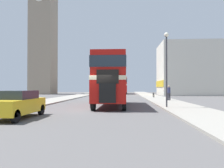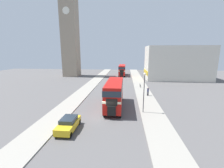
% 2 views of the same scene
% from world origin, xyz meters
% --- Properties ---
extents(ground_plane, '(120.00, 120.00, 0.00)m').
position_xyz_m(ground_plane, '(0.00, 0.00, 0.00)').
color(ground_plane, '#565454').
extents(sidewalk_right, '(3.50, 120.00, 0.12)m').
position_xyz_m(sidewalk_right, '(6.75, 0.00, 0.06)').
color(sidewalk_right, gray).
rests_on(sidewalk_right, ground_plane).
extents(sidewalk_left, '(3.50, 120.00, 0.12)m').
position_xyz_m(sidewalk_left, '(-6.75, 0.00, 0.06)').
color(sidewalk_left, gray).
rests_on(sidewalk_left, ground_plane).
extents(double_decker_bus, '(2.53, 9.76, 4.26)m').
position_xyz_m(double_decker_bus, '(0.99, 4.05, 2.54)').
color(double_decker_bus, '#B2140F').
rests_on(double_decker_bus, ground_plane).
extents(bus_distant, '(2.46, 9.80, 4.06)m').
position_xyz_m(bus_distant, '(1.31, 39.44, 2.43)').
color(bus_distant, red).
rests_on(bus_distant, ground_plane).
extents(car_parked_near, '(1.75, 3.97, 1.49)m').
position_xyz_m(car_parked_near, '(-3.68, -3.90, 0.77)').
color(car_parked_near, gold).
rests_on(car_parked_near, ground_plane).
extents(pedestrian_walking, '(0.36, 0.36, 1.77)m').
position_xyz_m(pedestrian_walking, '(7.34, 10.94, 1.12)').
color(pedestrian_walking, '#282833').
rests_on(pedestrian_walking, sidewalk_right).
extents(bicycle_on_pavement, '(0.05, 1.76, 0.78)m').
position_xyz_m(bicycle_on_pavement, '(6.53, 18.84, 0.48)').
color(bicycle_on_pavement, black).
rests_on(bicycle_on_pavement, sidewalk_right).
extents(street_lamp, '(0.36, 0.36, 5.86)m').
position_xyz_m(street_lamp, '(5.41, 2.01, 3.96)').
color(street_lamp, '#38383D').
rests_on(street_lamp, sidewalk_right).
extents(church_tower, '(5.71, 5.71, 37.67)m').
position_xyz_m(church_tower, '(-17.82, 36.55, 19.20)').
color(church_tower, gray).
rests_on(church_tower, ground_plane).
extents(shop_building_block, '(20.01, 9.96, 10.90)m').
position_xyz_m(shop_building_block, '(19.47, 31.97, 5.45)').
color(shop_building_block, beige).
rests_on(shop_building_block, ground_plane).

